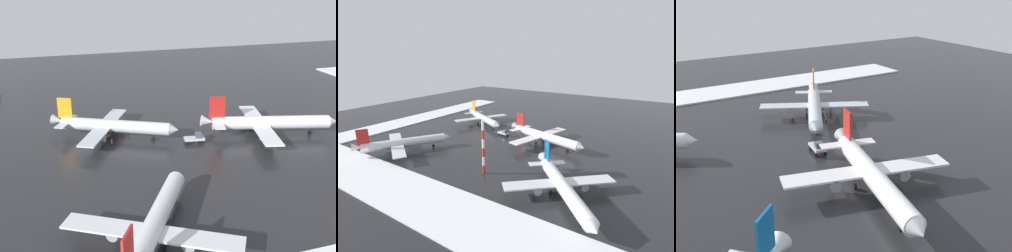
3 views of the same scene
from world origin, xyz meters
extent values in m
plane|color=#232326|center=(0.00, 0.00, 0.00)|extent=(240.00, 240.00, 0.00)
cube|color=white|center=(-67.00, 0.00, 0.19)|extent=(14.00, 116.00, 0.39)
cylinder|color=silver|center=(-31.79, 9.26, 3.06)|extent=(24.57, 14.92, 2.97)
cone|color=silver|center=(-19.27, 2.62, 3.06)|extent=(3.18, 3.48, 2.82)
cone|color=silver|center=(-44.46, 15.98, 3.59)|extent=(3.94, 3.70, 2.89)
cube|color=silver|center=(-30.74, 16.82, 2.80)|extent=(8.72, 11.85, 0.31)
cylinder|color=gray|center=(-31.18, 15.07, 1.92)|extent=(3.45, 2.94, 1.75)
cube|color=silver|center=(-37.46, 4.15, 2.80)|extent=(8.72, 11.85, 0.31)
cylinder|color=gray|center=(-36.26, 5.49, 1.92)|extent=(3.45, 2.94, 1.75)
cube|color=orange|center=(-42.60, 14.99, 6.82)|extent=(3.24, 1.92, 4.90)
cube|color=silver|center=(-41.22, 17.23, 3.41)|extent=(3.98, 4.77, 0.21)
cube|color=silver|center=(-43.68, 12.59, 3.41)|extent=(3.98, 4.77, 0.21)
cylinder|color=black|center=(-23.67, 4.96, 1.75)|extent=(0.21, 0.21, 0.61)
cylinder|color=black|center=(-23.67, 4.96, 0.48)|extent=(0.99, 0.72, 0.96)
cylinder|color=black|center=(-33.20, 12.19, 1.75)|extent=(0.21, 0.21, 0.61)
cylinder|color=black|center=(-33.20, 12.19, 0.48)|extent=(0.99, 0.72, 0.96)
cylinder|color=black|center=(-35.00, 8.79, 1.75)|extent=(0.21, 0.21, 0.61)
cylinder|color=black|center=(-35.00, 8.79, 0.48)|extent=(0.99, 0.72, 0.96)
cone|color=silver|center=(13.25, -20.64, 3.82)|extent=(4.22, 4.27, 3.08)
cube|color=#0C5999|center=(14.74, -22.31, 7.26)|extent=(2.74, 2.99, 5.21)
cylinder|color=white|center=(4.17, -0.35, 3.27)|extent=(27.89, 10.36, 3.18)
cone|color=white|center=(18.78, -4.29, 3.27)|extent=(2.95, 3.50, 3.02)
cone|color=white|center=(-10.63, 3.64, 3.83)|extent=(3.92, 3.48, 3.09)
cube|color=white|center=(3.46, 7.78, 2.99)|extent=(7.13, 12.80, 0.34)
cylinder|color=gray|center=(3.42, 5.86, 2.06)|extent=(3.55, 2.63, 1.87)
cube|color=white|center=(-0.53, -7.01, 2.99)|extent=(7.13, 12.80, 0.34)
cylinder|color=gray|center=(0.41, -5.33, 2.06)|extent=(3.55, 2.63, 1.87)
cube|color=red|center=(-8.46, 3.06, 7.29)|extent=(3.70, 1.30, 5.23)
cube|color=white|center=(-7.55, 5.72, 3.64)|extent=(3.51, 4.96, 0.22)
cube|color=white|center=(-9.01, 0.31, 3.64)|extent=(3.51, 4.96, 0.22)
cylinder|color=black|center=(13.64, -2.90, 1.87)|extent=(0.22, 0.22, 0.65)
cylinder|color=black|center=(13.64, -2.90, 0.51)|extent=(1.08, 0.58, 1.03)
cylinder|color=black|center=(2.00, 2.37, 1.87)|extent=(0.22, 0.22, 0.65)
cylinder|color=black|center=(2.00, 2.37, 0.51)|extent=(1.08, 0.58, 1.03)
cylinder|color=black|center=(0.93, -1.60, 1.87)|extent=(0.22, 0.22, 0.65)
cylinder|color=black|center=(0.93, -1.60, 0.51)|extent=(1.08, 0.58, 1.03)
cone|color=silver|center=(-26.26, -19.98, 3.12)|extent=(3.58, 3.33, 2.88)
cube|color=silver|center=(-15.09, 0.51, 1.15)|extent=(4.91, 2.95, 0.50)
cube|color=#3F5160|center=(-14.18, 0.35, 1.95)|extent=(1.63, 1.72, 1.10)
cylinder|color=black|center=(-13.33, 1.21, 0.45)|extent=(0.94, 0.47, 0.90)
cylinder|color=black|center=(-13.67, -0.74, 0.45)|extent=(0.94, 0.47, 0.90)
cylinder|color=black|center=(-16.50, 1.76, 0.45)|extent=(0.94, 0.47, 0.90)
cylinder|color=black|center=(-16.84, -0.19, 0.45)|extent=(0.94, 0.47, 0.90)
cylinder|color=black|center=(-28.34, 10.20, 0.42)|extent=(0.16, 0.16, 0.85)
cylinder|color=black|center=(-28.27, 10.38, 0.42)|extent=(0.16, 0.16, 0.85)
cylinder|color=orange|center=(-28.31, 10.29, 1.16)|extent=(0.36, 0.36, 0.62)
sphere|color=tan|center=(-28.31, 10.29, 1.59)|extent=(0.24, 0.24, 0.24)
cylinder|color=black|center=(-34.10, 14.98, 0.42)|extent=(0.16, 0.16, 0.85)
cylinder|color=black|center=(-34.29, 15.07, 0.42)|extent=(0.16, 0.16, 0.85)
cylinder|color=orange|center=(-34.19, 15.02, 1.16)|extent=(0.36, 0.36, 0.62)
sphere|color=tan|center=(-34.19, 15.02, 1.59)|extent=(0.24, 0.24, 0.24)
cylinder|color=black|center=(-33.67, 4.22, 0.42)|extent=(0.16, 0.16, 0.85)
cylinder|color=black|center=(-33.52, 4.35, 0.42)|extent=(0.16, 0.16, 0.85)
cylinder|color=orange|center=(-33.59, 4.29, 1.16)|extent=(0.36, 0.36, 0.62)
sphere|color=tan|center=(-33.59, 4.29, 1.59)|extent=(0.24, 0.24, 0.24)
camera|label=1|loc=(-48.27, -83.17, 37.37)|focal=45.00mm
camera|label=2|loc=(41.98, -84.45, 33.47)|focal=28.00mm
camera|label=3|loc=(50.31, -35.48, 33.00)|focal=45.00mm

